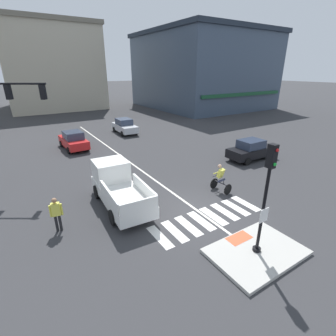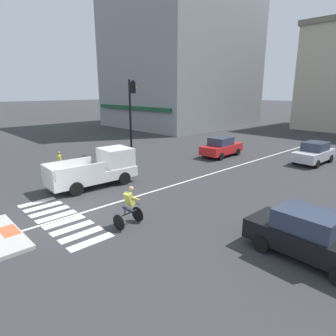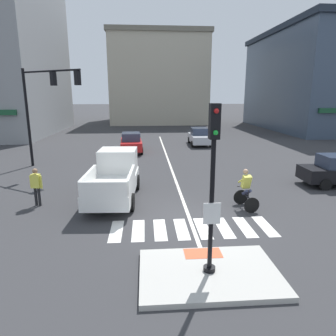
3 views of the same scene
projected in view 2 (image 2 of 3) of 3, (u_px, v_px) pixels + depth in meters
ground_plane at (77, 214)px, 13.30m from camera, size 300.00×300.00×0.00m
tactile_pad_front at (9, 231)px, 11.40m from camera, size 1.10×0.60×0.01m
crosswalk_stripe_a at (37, 202)px, 14.70m from camera, size 0.44×1.80×0.01m
crosswalk_stripe_b at (43, 207)px, 14.15m from camera, size 0.44×1.80×0.01m
crosswalk_stripe_c at (50, 211)px, 13.61m from camera, size 0.44×1.80×0.01m
crosswalk_stripe_d at (57, 216)px, 13.06m from camera, size 0.44×1.80×0.01m
crosswalk_stripe_e at (64, 222)px, 12.51m from camera, size 0.44×1.80×0.01m
crosswalk_stripe_f at (72, 228)px, 11.97m from camera, size 0.44×1.80×0.01m
crosswalk_stripe_g at (81, 234)px, 11.42m from camera, size 0.44×1.80×0.01m
crosswalk_stripe_h at (91, 242)px, 10.87m from camera, size 0.44×1.80×0.01m
lane_centre_line at (214, 173)px, 19.90m from camera, size 0.14×28.00×0.01m
traffic_light_mast at (131, 103)px, 23.83m from camera, size 4.22×2.77×6.34m
building_far_block at (181, 52)px, 44.70m from camera, size 18.03×19.79×22.20m
car_red_westbound_distant at (221, 147)px, 24.74m from camera, size 2.02×4.19×1.64m
car_silver_eastbound_distant at (314, 153)px, 22.38m from camera, size 1.91×4.14×1.64m
car_black_cross_right at (309, 236)px, 9.66m from camera, size 4.14×1.92×1.64m
pickup_truck_white_westbound_near at (99, 169)px, 17.23m from camera, size 2.27×5.20×2.08m
cyclist at (129, 206)px, 12.00m from camera, size 0.79×1.16×1.68m
pedestrian_at_curb_left at (60, 162)px, 18.87m from camera, size 0.54×0.28×1.67m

